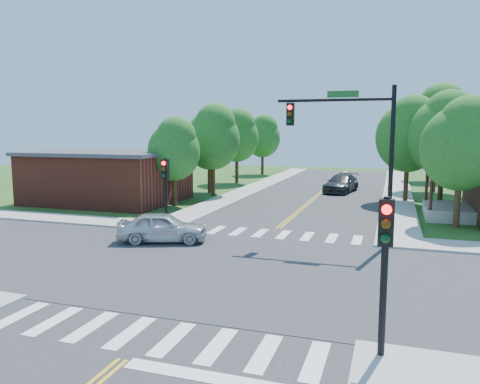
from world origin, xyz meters
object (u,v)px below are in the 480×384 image
(signal_pole_nw, at_px, (165,180))
(signal_mast_ne, at_px, (353,139))
(signal_pole_se, at_px, (385,248))
(car_silver, at_px, (163,228))
(car_dgrey, at_px, (341,184))

(signal_pole_nw, bearing_deg, signal_mast_ne, 0.07)
(signal_pole_se, distance_m, car_silver, 13.36)
(signal_pole_nw, height_order, car_silver, signal_pole_nw)
(signal_mast_ne, bearing_deg, car_silver, -162.59)
(signal_mast_ne, height_order, car_dgrey, signal_mast_ne)
(signal_pole_se, height_order, car_dgrey, signal_pole_se)
(signal_pole_se, relative_size, car_dgrey, 0.71)
(signal_pole_se, height_order, signal_pole_nw, same)
(signal_pole_se, xyz_separation_m, car_silver, (-10.05, 8.59, -1.96))
(signal_mast_ne, xyz_separation_m, car_silver, (-8.36, -2.62, -4.15))
(signal_pole_se, relative_size, car_silver, 0.85)
(car_dgrey, bearing_deg, signal_mast_ne, -73.08)
(signal_pole_nw, bearing_deg, signal_pole_se, -45.00)
(signal_pole_se, bearing_deg, car_dgrey, 97.87)
(signal_pole_se, bearing_deg, car_silver, 139.46)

